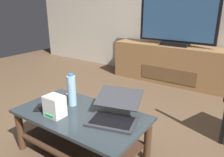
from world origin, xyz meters
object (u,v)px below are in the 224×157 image
Objects in this scene: cell_phone at (40,108)px; coffee_table at (81,127)px; laptop at (115,111)px; television at (177,22)px; media_cabinet at (173,64)px; water_bottle_near at (72,90)px; tv_remote at (60,96)px; router_box at (55,106)px.

coffee_table is at bearing -14.02° from cell_phone.
laptop reaches higher than coffee_table.
television is (-0.02, 2.18, 0.69)m from coffee_table.
water_bottle_near is (-0.14, -2.12, 0.22)m from media_cabinet.
media_cabinet is 6.81× the size of water_bottle_near.
television is 2.39m from cell_phone.
water_bottle_near is 0.26m from tv_remote.
media_cabinet is 12.11× the size of tv_remote.
water_bottle_near is 1.78× the size of tv_remote.
tv_remote is at bearing 175.84° from laptop.
television reaches higher than tv_remote.
coffee_table is 0.32m from water_bottle_near.
coffee_table is at bearing 13.51° from tv_remote.
television is (0.00, -0.02, 0.65)m from media_cabinet.
media_cabinet reaches higher than coffee_table.
tv_remote is at bearing 131.33° from router_box.
media_cabinet is 1.64× the size of television.
television is 2.17m from laptop.
laptop is at bearing 29.81° from router_box.
laptop is 0.44m from water_bottle_near.
water_bottle_near is at bearing 14.76° from cell_phone.
router_box is at bearing -38.16° from cell_phone.
coffee_table is 2.28m from television.
water_bottle_near reaches higher than tv_remote.
media_cabinet is 2.35m from cell_phone.
laptop is at bearing -82.08° from media_cabinet.
media_cabinet is 0.65m from television.
tv_remote is (-0.22, 0.06, -0.13)m from water_bottle_near.
laptop is 2.88× the size of router_box.
laptop reaches higher than tv_remote.
water_bottle_near is at bearing 97.82° from router_box.
router_box is at bearing -82.18° from water_bottle_near.
media_cabinet is 4.00× the size of laptop.
laptop is 3.03× the size of tv_remote.
tv_remote is at bearing -100.07° from television.
cell_phone is (-0.18, -0.20, -0.13)m from water_bottle_near.
tv_remote is (-0.25, 0.28, -0.07)m from router_box.
media_cabinet is (-0.02, 2.20, 0.04)m from coffee_table.
tv_remote is at bearing 64.15° from cell_phone.
water_bottle_near is 2.03× the size of cell_phone.
media_cabinet is 2.13m from laptop.
cell_phone is 0.88× the size of tv_remote.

